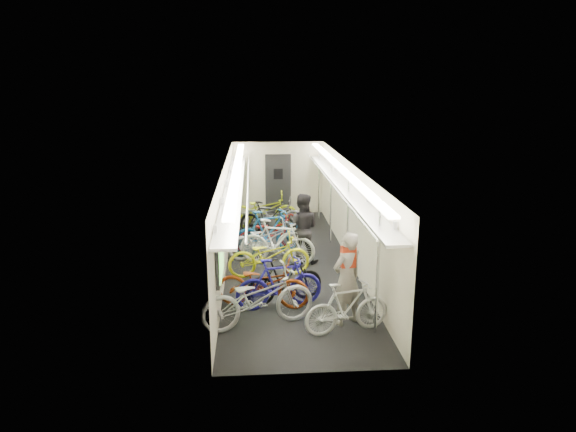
{
  "coord_description": "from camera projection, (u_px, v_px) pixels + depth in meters",
  "views": [
    {
      "loc": [
        -0.84,
        -11.86,
        4.22
      ],
      "look_at": [
        -0.01,
        0.06,
        1.15
      ],
      "focal_mm": 32.0,
      "sensor_mm": 36.0,
      "label": 1
    }
  ],
  "objects": [
    {
      "name": "bicycle_1",
      "position": [
        279.0,
        283.0,
        9.86
      ],
      "size": [
        1.76,
        0.8,
        1.02
      ],
      "primitive_type": "imported",
      "rotation": [
        0.0,
        0.0,
        1.76
      ],
      "color": "navy",
      "rests_on": "ground"
    },
    {
      "name": "bicycle_3",
      "position": [
        285.0,
        280.0,
        10.12
      ],
      "size": [
        1.66,
        0.92,
        0.96
      ],
      "primitive_type": "imported",
      "rotation": [
        0.0,
        0.0,
        1.88
      ],
      "color": "black",
      "rests_on": "ground"
    },
    {
      "name": "bicycle_5",
      "position": [
        277.0,
        242.0,
        12.3
      ],
      "size": [
        1.92,
        0.98,
        1.11
      ],
      "primitive_type": "imported",
      "rotation": [
        0.0,
        0.0,
        1.31
      ],
      "color": "silver",
      "rests_on": "ground"
    },
    {
      "name": "passenger_near",
      "position": [
        347.0,
        279.0,
        9.14
      ],
      "size": [
        0.75,
        0.69,
        1.72
      ],
      "primitive_type": "imported",
      "rotation": [
        0.0,
        0.0,
        3.71
      ],
      "color": "gray",
      "rests_on": "ground"
    },
    {
      "name": "bicycle_2",
      "position": [
        263.0,
        284.0,
        9.93
      ],
      "size": [
        1.92,
        1.03,
        0.96
      ],
      "primitive_type": "imported",
      "rotation": [
        0.0,
        0.0,
        1.34
      ],
      "color": "maroon",
      "rests_on": "ground"
    },
    {
      "name": "bicycle_6",
      "position": [
        265.0,
        239.0,
        12.74
      ],
      "size": [
        1.93,
        1.01,
        0.97
      ],
      "primitive_type": "imported",
      "rotation": [
        0.0,
        0.0,
        1.78
      ],
      "color": "#B2B3B7",
      "rests_on": "ground"
    },
    {
      "name": "train_car_shell",
      "position": [
        272.0,
        190.0,
        12.82
      ],
      "size": [
        10.0,
        10.0,
        10.0
      ],
      "color": "black",
      "rests_on": "ground"
    },
    {
      "name": "passenger_mid",
      "position": [
        302.0,
        228.0,
        12.38
      ],
      "size": [
        0.96,
        0.82,
        1.71
      ],
      "primitive_type": "imported",
      "rotation": [
        0.0,
        0.0,
        2.91
      ],
      "color": "black",
      "rests_on": "ground"
    },
    {
      "name": "bicycle_10",
      "position": [
        264.0,
        210.0,
        15.5
      ],
      "size": [
        2.09,
        0.79,
        1.08
      ],
      "primitive_type": "imported",
      "rotation": [
        0.0,
        0.0,
        1.54
      ],
      "color": "#B0C012",
      "rests_on": "ground"
    },
    {
      "name": "backpack",
      "position": [
        348.0,
        257.0,
        9.02
      ],
      "size": [
        0.27,
        0.17,
        0.38
      ],
      "primitive_type": "cube",
      "rotation": [
        0.0,
        0.0,
        0.1
      ],
      "color": "#A62710",
      "rests_on": "passenger_near"
    },
    {
      "name": "bicycle_7",
      "position": [
        268.0,
        232.0,
        13.06
      ],
      "size": [
        2.0,
        1.19,
        1.16
      ],
      "primitive_type": "imported",
      "rotation": [
        0.0,
        0.0,
        1.93
      ],
      "color": "#164E87",
      "rests_on": "ground"
    },
    {
      "name": "bicycle_0",
      "position": [
        258.0,
        298.0,
        9.09
      ],
      "size": [
        2.19,
        1.27,
        1.09
      ],
      "primitive_type": "imported",
      "rotation": [
        0.0,
        0.0,
        1.86
      ],
      "color": "#A2A1A5",
      "rests_on": "ground"
    },
    {
      "name": "bicycle_11",
      "position": [
        347.0,
        308.0,
        8.88
      ],
      "size": [
        1.63,
        0.82,
        0.94
      ],
      "primitive_type": "imported",
      "rotation": [
        0.0,
        0.0,
        1.82
      ],
      "color": "silver",
      "rests_on": "ground"
    },
    {
      "name": "bicycle_9",
      "position": [
        268.0,
        220.0,
        14.43
      ],
      "size": [
        1.79,
        1.16,
        1.04
      ],
      "primitive_type": "imported",
      "rotation": [
        0.0,
        0.0,
        1.15
      ],
      "color": "black",
      "rests_on": "ground"
    },
    {
      "name": "bicycle_4",
      "position": [
        269.0,
        256.0,
        11.54
      ],
      "size": [
        1.92,
        0.87,
        0.97
      ],
      "primitive_type": "imported",
      "rotation": [
        0.0,
        0.0,
        1.7
      ],
      "color": "yellow",
      "rests_on": "ground"
    },
    {
      "name": "bicycle_8",
      "position": [
        270.0,
        233.0,
        13.25
      ],
      "size": [
        2.03,
        1.35,
        1.01
      ],
      "primitive_type": "imported",
      "rotation": [
        0.0,
        0.0,
        1.96
      ],
      "color": "maroon",
      "rests_on": "ground"
    },
    {
      "name": "bicycle_12",
      "position": [
        273.0,
        214.0,
        15.21
      ],
      "size": [
        1.92,
        0.88,
        0.98
      ],
      "primitive_type": "imported",
      "rotation": [
        0.0,
        0.0,
        1.44
      ],
      "color": "slate",
      "rests_on": "ground"
    }
  ]
}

